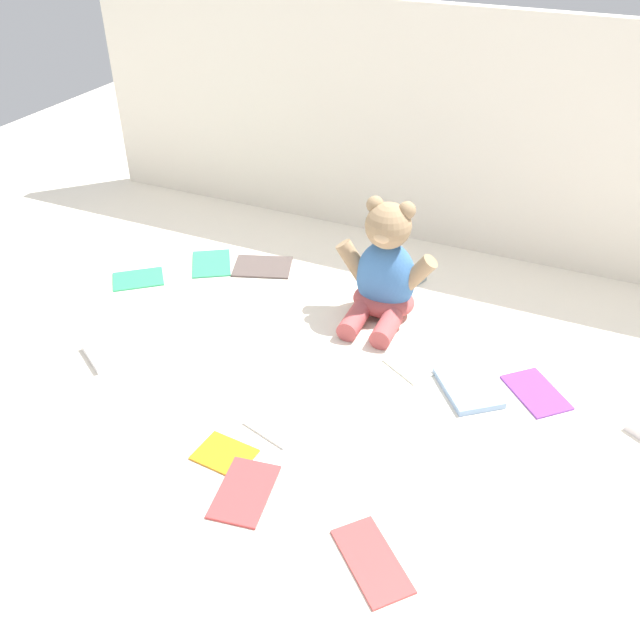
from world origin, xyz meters
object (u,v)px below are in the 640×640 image
object	(u,v)px
book_case_2	(284,418)
book_case_7	(263,266)
book_case_3	(372,560)
book_case_1	(421,360)
book_case_12	(113,350)
book_case_11	(244,490)
book_case_4	(536,392)
book_case_10	(211,263)
book_case_6	(468,388)
book_case_9	(224,454)
book_case_8	(138,278)
book_case_0	(395,276)
teddy_bear	(385,274)

from	to	relation	value
book_case_2	book_case_7	world-z (taller)	same
book_case_3	book_case_2	bearing A→B (deg)	-88.12
book_case_1	book_case_12	xyz separation A→B (m)	(-0.56, -0.23, 0.00)
book_case_1	book_case_3	world-z (taller)	book_case_3
book_case_11	book_case_2	bearing A→B (deg)	86.38
book_case_4	book_case_11	size ratio (longest dim) A/B	0.98
book_case_1	book_case_11	world-z (taller)	book_case_11
book_case_7	book_case_12	distance (m)	0.43
book_case_1	book_case_7	xyz separation A→B (m)	(-0.46, 0.19, 0.00)
book_case_10	book_case_12	bearing A→B (deg)	-120.37
book_case_4	book_case_11	xyz separation A→B (m)	(-0.37, -0.43, 0.00)
book_case_6	book_case_4	bearing A→B (deg)	162.11
book_case_6	book_case_3	bearing A→B (deg)	47.37
book_case_7	book_case_9	world-z (taller)	book_case_7
book_case_4	book_case_11	distance (m)	0.57
book_case_8	book_case_12	distance (m)	0.28
book_case_3	book_case_4	distance (m)	0.48
book_case_3	book_case_9	world-z (taller)	same
book_case_6	book_case_12	distance (m)	0.69
book_case_9	book_case_0	bearing A→B (deg)	-1.52
book_case_11	book_case_8	bearing A→B (deg)	130.76
book_case_9	book_case_6	bearing A→B (deg)	-40.20
book_case_0	book_case_10	size ratio (longest dim) A/B	0.94
book_case_3	book_case_9	size ratio (longest dim) A/B	1.48
teddy_bear	book_case_8	world-z (taller)	teddy_bear
book_case_2	book_case_6	distance (m)	0.35
book_case_10	book_case_8	bearing A→B (deg)	-163.64
book_case_9	book_case_12	distance (m)	0.37
teddy_bear	book_case_10	xyz separation A→B (m)	(-0.45, 0.03, -0.09)
book_case_11	teddy_bear	bearing A→B (deg)	78.25
book_case_8	book_case_11	xyz separation A→B (m)	(0.54, -0.45, 0.00)
book_case_1	book_case_11	size ratio (longest dim) A/B	0.95
teddy_bear	book_case_6	xyz separation A→B (m)	(0.23, -0.17, -0.09)
book_case_4	book_case_6	bearing A→B (deg)	157.08
book_case_1	book_case_8	world-z (taller)	same
book_case_0	book_case_9	size ratio (longest dim) A/B	1.27
book_case_1	book_case_12	size ratio (longest dim) A/B	1.22
book_case_0	book_case_7	xyz separation A→B (m)	(-0.30, -0.09, -0.00)
book_case_2	book_case_1	bearing A→B (deg)	-106.95
book_case_1	book_case_11	xyz separation A→B (m)	(-0.15, -0.43, 0.00)
book_case_3	book_case_11	distance (m)	0.23
book_case_1	book_case_8	bearing A→B (deg)	28.43
book_case_7	book_case_9	size ratio (longest dim) A/B	1.44
book_case_0	book_case_9	world-z (taller)	book_case_0
book_case_6	book_case_9	bearing A→B (deg)	6.92
book_case_3	book_case_10	size ratio (longest dim) A/B	1.09
book_case_10	teddy_bear	bearing A→B (deg)	-35.59
book_case_10	book_case_11	world-z (taller)	book_case_11
book_case_3	book_case_8	bearing A→B (deg)	-80.14
book_case_9	book_case_10	distance (m)	0.64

